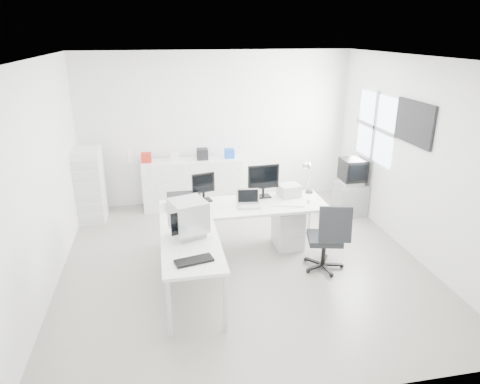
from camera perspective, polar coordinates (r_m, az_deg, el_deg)
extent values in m
cube|color=#B3AEA1|center=(6.21, 0.35, -9.31)|extent=(5.00, 5.00, 0.01)
cube|color=white|center=(5.39, 0.42, 17.43)|extent=(5.00, 5.00, 0.01)
cube|color=silver|center=(8.03, -3.11, 8.39)|extent=(5.00, 0.02, 2.80)
cube|color=silver|center=(5.73, -24.95, 1.39)|extent=(0.02, 5.00, 2.80)
cube|color=silver|center=(6.58, 22.32, 4.10)|extent=(0.02, 5.00, 2.80)
cube|color=white|center=(6.57, 6.40, -4.72)|extent=(0.40, 0.50, 0.60)
cube|color=black|center=(6.15, -7.49, -1.17)|extent=(0.49, 0.38, 0.17)
cube|color=white|center=(6.20, 6.66, -1.70)|extent=(0.43, 0.23, 0.02)
sphere|color=white|center=(6.33, 9.13, -1.17)|extent=(0.06, 0.06, 0.06)
cube|color=silver|center=(6.53, 6.58, 0.22)|extent=(0.35, 0.31, 0.18)
cube|color=black|center=(4.74, -6.16, -9.08)|extent=(0.44, 0.26, 0.03)
cube|color=gray|center=(7.89, 14.44, -0.93)|extent=(0.52, 0.43, 0.57)
cube|color=white|center=(7.99, -6.35, 1.16)|extent=(1.81, 0.45, 0.91)
cube|color=#B52319|center=(7.81, -12.37, 4.50)|extent=(0.18, 0.17, 0.17)
cube|color=white|center=(7.82, -8.70, 4.64)|extent=(0.16, 0.14, 0.14)
cube|color=black|center=(7.84, -5.05, 5.07)|extent=(0.20, 0.19, 0.20)
cube|color=#1848AB|center=(7.91, -1.43, 5.17)|extent=(0.17, 0.15, 0.17)
cylinder|color=white|center=(7.86, -14.57, 4.60)|extent=(0.07, 0.07, 0.22)
cube|color=white|center=(7.75, -19.37, 0.88)|extent=(0.44, 0.53, 1.27)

